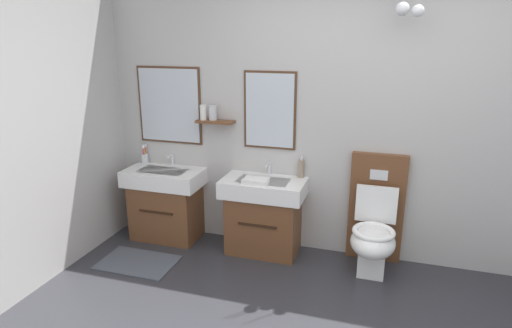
# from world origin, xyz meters

# --- Properties ---
(wall_back) EXTENTS (5.10, 0.40, 2.74)m
(wall_back) POSITION_xyz_m (-0.02, 1.71, 1.37)
(wall_back) COLOR #B7B5B2
(wall_back) RESTS_ON ground
(bath_mat) EXTENTS (0.68, 0.44, 0.01)m
(bath_mat) POSITION_xyz_m (-1.87, 0.88, 0.01)
(bath_mat) COLOR #474C56
(bath_mat) RESTS_ON ground
(vanity_sink_left) EXTENTS (0.76, 0.46, 0.72)m
(vanity_sink_left) POSITION_xyz_m (-1.87, 1.46, 0.38)
(vanity_sink_left) COLOR brown
(vanity_sink_left) RESTS_ON ground
(tap_on_left_sink) EXTENTS (0.03, 0.13, 0.11)m
(tap_on_left_sink) POSITION_xyz_m (-1.87, 1.62, 0.79)
(tap_on_left_sink) COLOR silver
(tap_on_left_sink) RESTS_ON vanity_sink_left
(vanity_sink_right) EXTENTS (0.76, 0.46, 0.72)m
(vanity_sink_right) POSITION_xyz_m (-0.85, 1.46, 0.38)
(vanity_sink_right) COLOR brown
(vanity_sink_right) RESTS_ON ground
(tap_on_right_sink) EXTENTS (0.03, 0.13, 0.11)m
(tap_on_right_sink) POSITION_xyz_m (-0.85, 1.62, 0.79)
(tap_on_right_sink) COLOR silver
(tap_on_right_sink) RESTS_ON vanity_sink_right
(toilet) EXTENTS (0.48, 0.63, 1.00)m
(toilet) POSITION_xyz_m (0.15, 1.45, 0.38)
(toilet) COLOR brown
(toilet) RESTS_ON ground
(toothbrush_cup) EXTENTS (0.07, 0.07, 0.20)m
(toothbrush_cup) POSITION_xyz_m (-2.18, 1.61, 0.78)
(toothbrush_cup) COLOR silver
(toothbrush_cup) RESTS_ON vanity_sink_left
(soap_dispenser) EXTENTS (0.06, 0.06, 0.20)m
(soap_dispenser) POSITION_xyz_m (-0.54, 1.62, 0.81)
(soap_dispenser) COLOR gray
(soap_dispenser) RESTS_ON vanity_sink_right
(folded_hand_towel) EXTENTS (0.22, 0.16, 0.04)m
(folded_hand_towel) POSITION_xyz_m (-0.89, 1.33, 0.74)
(folded_hand_towel) COLOR white
(folded_hand_towel) RESTS_ON vanity_sink_right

